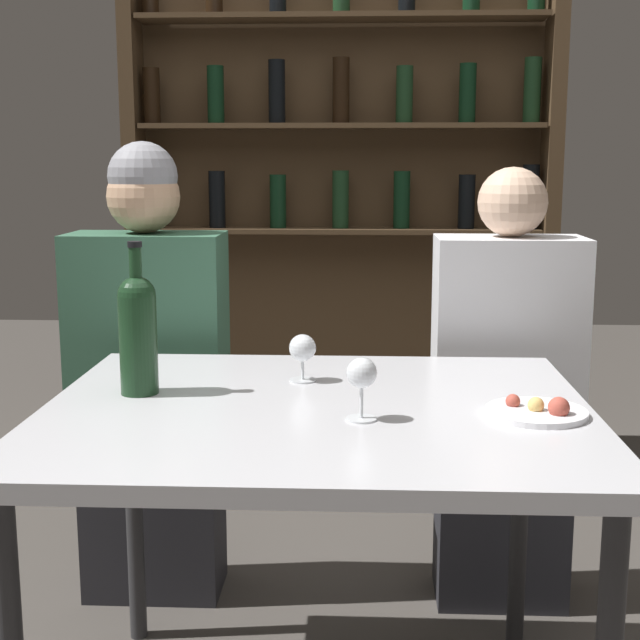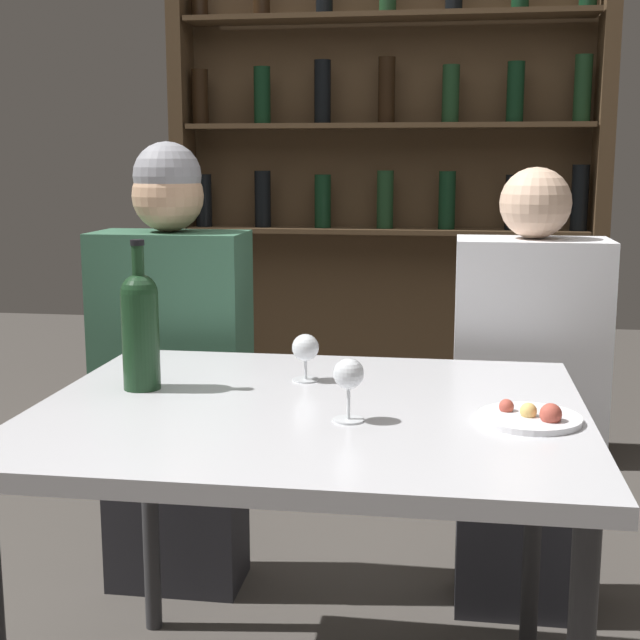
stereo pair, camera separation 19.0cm
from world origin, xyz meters
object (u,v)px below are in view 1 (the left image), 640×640
Objects in this scene: wine_bottle at (138,329)px; seated_person_left at (150,384)px; food_plate_0 at (538,411)px; wine_glass_0 at (303,350)px; wine_glass_1 at (362,376)px; seated_person_right at (505,404)px.

seated_person_left is at bearing 101.80° from wine_bottle.
food_plate_0 is (0.81, -0.13, -0.13)m from wine_bottle.
wine_glass_1 is (0.13, -0.30, 0.01)m from wine_glass_0.
seated_person_right is at bearing 0.00° from seated_person_left.
wine_glass_1 is at bearing -52.19° from seated_person_left.
wine_glass_1 is 0.99m from seated_person_left.
seated_person_right is (0.87, 0.59, -0.32)m from wine_bottle.
wine_glass_0 is 0.75m from seated_person_right.
wine_glass_1 is 0.90m from seated_person_right.
seated_person_right is at bearing 85.59° from food_plate_0.
seated_person_right is at bearing 62.52° from wine_glass_1.
seated_person_right is (0.99, 0.00, -0.05)m from seated_person_left.
wine_glass_0 is at bearing -138.52° from seated_person_right.
wine_bottle is at bearing 170.87° from food_plate_0.
wine_glass_0 is 0.32m from wine_glass_1.
food_plate_0 is 0.16× the size of seated_person_right.
wine_bottle is 0.26× the size of seated_person_right.
wine_bottle is 1.64× the size of food_plate_0.
seated_person_right reaches higher than food_plate_0.
wine_glass_0 is at bearing 113.97° from wine_glass_1.
seated_person_left reaches higher than seated_person_right.
food_plate_0 is at bearing 7.42° from wine_glass_1.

